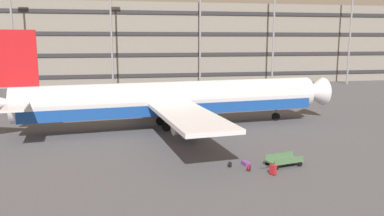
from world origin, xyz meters
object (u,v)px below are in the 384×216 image
airliner (171,100)px  backpack_red (229,165)px  baggage_cart (284,160)px  suitcase_navy (246,163)px  suitcase_large (273,170)px  backpack_orange (249,168)px

airliner → backpack_red: airliner is taller
baggage_cart → backpack_red: bearing=173.3°
suitcase_navy → backpack_red: bearing=-170.7°
suitcase_large → backpack_orange: size_ratio=1.63×
airliner → baggage_cart: airliner is taller
airliner → suitcase_navy: airliner is taller
backpack_red → baggage_cart: (4.04, -0.48, 0.21)m
suitcase_large → backpack_orange: bearing=143.4°
suitcase_large → baggage_cart: size_ratio=0.25×
airliner → suitcase_navy: bearing=-74.4°
backpack_red → backpack_orange: backpack_orange is taller
suitcase_navy → backpack_orange: bearing=-101.8°
airliner → backpack_orange: 15.45m
suitcase_large → suitcase_navy: bearing=116.1°
backpack_red → baggage_cart: 4.08m
suitcase_navy → baggage_cart: baggage_cart is taller
suitcase_navy → suitcase_large: (1.14, -2.33, 0.24)m
backpack_red → backpack_orange: 1.53m
airliner → baggage_cart: size_ratio=11.18×
backpack_orange → baggage_cart: bearing=11.2°
suitcase_large → backpack_red: suitcase_large is taller
backpack_red → backpack_orange: size_ratio=0.96×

